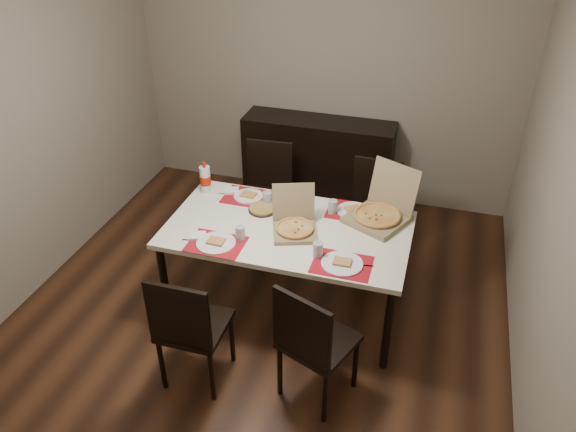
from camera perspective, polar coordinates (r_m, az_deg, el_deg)
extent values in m
cube|color=#452615|center=(4.60, -2.58, -9.39)|extent=(3.80, 4.00, 0.02)
cube|color=gray|center=(5.64, 3.87, 14.25)|extent=(3.80, 0.02, 2.60)
cube|color=gray|center=(4.79, -25.37, 7.75)|extent=(0.02, 4.00, 2.60)
cube|color=gray|center=(3.74, 25.75, 0.92)|extent=(0.02, 4.00, 2.60)
cube|color=black|center=(5.76, 3.03, 5.52)|extent=(1.50, 0.40, 0.90)
cube|color=#F1ECCB|center=(4.18, 0.00, -1.39)|extent=(1.80, 1.00, 0.04)
cylinder|color=black|center=(4.36, -12.42, -6.79)|extent=(0.06, 0.06, 0.71)
cylinder|color=black|center=(3.96, 10.08, -11.26)|extent=(0.06, 0.06, 0.71)
cylinder|color=black|center=(4.99, -7.84, -0.71)|extent=(0.06, 0.06, 0.71)
cylinder|color=black|center=(4.64, 11.60, -3.95)|extent=(0.06, 0.06, 0.71)
cube|color=black|center=(3.84, -9.46, -10.92)|extent=(0.42, 0.42, 0.04)
cube|color=black|center=(3.55, -11.10, -9.97)|extent=(0.42, 0.03, 0.46)
cylinder|color=black|center=(3.96, -12.69, -14.49)|extent=(0.04, 0.04, 0.43)
cylinder|color=black|center=(3.83, -7.75, -15.82)|extent=(0.04, 0.04, 0.43)
cylinder|color=black|center=(4.18, -10.41, -11.11)|extent=(0.04, 0.04, 0.43)
cylinder|color=black|center=(4.06, -5.73, -12.23)|extent=(0.04, 0.04, 0.43)
cube|color=black|center=(3.69, 3.16, -12.59)|extent=(0.54, 0.54, 0.04)
cube|color=black|center=(3.41, 1.40, -11.42)|extent=(0.40, 0.18, 0.46)
cylinder|color=black|center=(3.84, -0.84, -15.41)|extent=(0.04, 0.04, 0.43)
cylinder|color=black|center=(3.70, 3.74, -17.93)|extent=(0.04, 0.04, 0.43)
cylinder|color=black|center=(4.03, 2.45, -12.41)|extent=(0.04, 0.04, 0.43)
cylinder|color=black|center=(3.90, 6.87, -14.64)|extent=(0.04, 0.04, 0.43)
cube|color=black|center=(5.13, -2.32, 1.86)|extent=(0.45, 0.45, 0.04)
cube|color=black|center=(5.17, -1.86, 5.29)|extent=(0.42, 0.06, 0.46)
cylinder|color=black|center=(5.36, 0.07, 0.44)|extent=(0.04, 0.04, 0.43)
cylinder|color=black|center=(5.44, -3.63, 0.88)|extent=(0.04, 0.04, 0.43)
cylinder|color=black|center=(5.07, -0.80, -1.67)|extent=(0.04, 0.04, 0.43)
cylinder|color=black|center=(5.15, -4.70, -1.18)|extent=(0.04, 0.04, 0.43)
cube|color=black|center=(4.87, 8.33, -0.33)|extent=(0.44, 0.44, 0.04)
cube|color=black|center=(4.90, 9.05, 3.26)|extent=(0.42, 0.05, 0.46)
cylinder|color=black|center=(5.12, 10.53, -1.88)|extent=(0.04, 0.04, 0.43)
cylinder|color=black|center=(5.17, 6.63, -1.13)|extent=(0.04, 0.04, 0.43)
cylinder|color=black|center=(4.83, 9.73, -4.15)|extent=(0.04, 0.04, 0.43)
cylinder|color=black|center=(4.88, 5.60, -3.34)|extent=(0.04, 0.04, 0.43)
cube|color=#B40C1A|center=(4.02, -7.31, -2.83)|extent=(0.40, 0.30, 0.00)
cylinder|color=white|center=(4.02, -7.32, -2.73)|extent=(0.28, 0.28, 0.01)
cube|color=#D5CA6A|center=(4.01, -7.33, -2.56)|extent=(0.12, 0.09, 0.02)
cylinder|color=#9EA1A8|center=(4.02, -4.87, -1.75)|extent=(0.07, 0.07, 0.11)
cube|color=#B2B2B7|center=(4.08, -9.38, -2.50)|extent=(0.20, 0.04, 0.00)
cube|color=white|center=(4.10, -9.16, -2.00)|extent=(0.13, 0.13, 0.02)
cube|color=#B40C1A|center=(3.81, 5.50, -4.93)|extent=(0.40, 0.30, 0.00)
cylinder|color=white|center=(3.81, 5.51, -4.83)|extent=(0.28, 0.28, 0.01)
cube|color=#D5CA6A|center=(3.80, 5.52, -4.65)|extent=(0.12, 0.09, 0.02)
cylinder|color=#9EA1A8|center=(3.85, 3.06, -3.45)|extent=(0.07, 0.07, 0.11)
cube|color=#B2B2B7|center=(3.82, 7.23, -4.97)|extent=(0.20, 0.04, 0.00)
cube|color=#B40C1A|center=(4.55, -4.03, 1.94)|extent=(0.40, 0.30, 0.00)
cylinder|color=white|center=(4.55, -4.03, 2.03)|extent=(0.24, 0.24, 0.01)
cube|color=#D5CA6A|center=(4.54, -4.04, 2.19)|extent=(0.13, 0.10, 0.02)
cylinder|color=#9EA1A8|center=(4.42, -2.13, 1.79)|extent=(0.07, 0.07, 0.11)
cube|color=#B2B2B7|center=(4.60, -5.83, 2.23)|extent=(0.20, 0.04, 0.00)
cube|color=white|center=(4.63, -5.73, 2.59)|extent=(0.13, 0.13, 0.02)
cube|color=#B40C1A|center=(4.38, 6.63, 0.46)|extent=(0.40, 0.30, 0.00)
cylinder|color=white|center=(4.38, 6.64, 0.54)|extent=(0.26, 0.26, 0.01)
cube|color=#D5CA6A|center=(4.37, 6.65, 0.71)|extent=(0.15, 0.14, 0.02)
cylinder|color=#9EA1A8|center=(4.32, 4.54, 0.93)|extent=(0.07, 0.07, 0.11)
cube|color=#B2B2B7|center=(4.36, 8.75, 0.13)|extent=(0.20, 0.04, 0.00)
cube|color=white|center=(4.10, -0.44, -1.63)|extent=(0.13, 0.14, 0.02)
cube|color=olive|center=(4.10, 0.69, -1.57)|extent=(0.40, 0.40, 0.03)
cube|color=olive|center=(4.14, 0.56, 1.46)|extent=(0.32, 0.17, 0.28)
cylinder|color=#D5CA6A|center=(4.08, 0.69, -1.28)|extent=(0.34, 0.34, 0.02)
cube|color=olive|center=(4.28, 9.00, -0.32)|extent=(0.53, 0.53, 0.04)
cube|color=olive|center=(4.32, 10.73, 2.99)|extent=(0.40, 0.25, 0.36)
cylinder|color=#D5CA6A|center=(4.26, 9.03, 0.01)|extent=(0.46, 0.46, 0.02)
cylinder|color=black|center=(4.37, -2.60, 0.64)|extent=(0.22, 0.22, 0.01)
cylinder|color=#B29044|center=(4.36, -2.61, 0.81)|extent=(0.20, 0.20, 0.02)
imported|color=white|center=(4.30, 1.77, 0.18)|extent=(0.14, 0.14, 0.03)
cylinder|color=silver|center=(4.62, -8.39, 3.70)|extent=(0.09, 0.09, 0.22)
cylinder|color=#A71A07|center=(4.62, -8.39, 3.65)|extent=(0.09, 0.09, 0.08)
cylinder|color=#A71A07|center=(4.56, -8.53, 5.18)|extent=(0.03, 0.03, 0.04)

